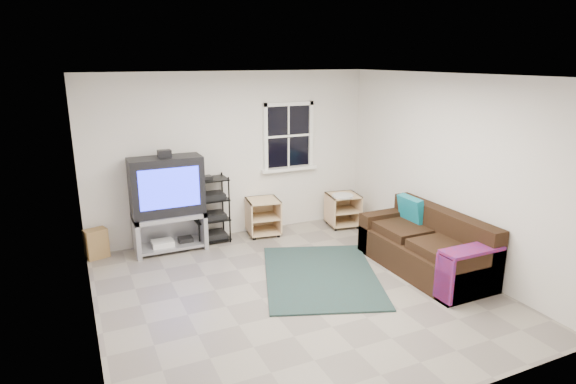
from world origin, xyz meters
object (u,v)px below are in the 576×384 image
tv_unit (167,196)px  sofa (427,248)px  side_table_right (342,207)px  av_rack (211,213)px  side_table_left (263,215)px

tv_unit → sofa: 3.75m
tv_unit → side_table_right: tv_unit is taller
av_rack → side_table_right: bearing=-5.6°
side_table_left → side_table_right: 1.40m
av_rack → side_table_right: 2.25m
av_rack → sofa: bearing=-43.9°
av_rack → tv_unit: bearing=-174.1°
side_table_right → side_table_left: bearing=171.9°
sofa → side_table_right: bearing=92.9°
side_table_left → side_table_right: size_ratio=1.01×
tv_unit → side_table_left: size_ratio=2.57×
av_rack → side_table_right: av_rack is taller
av_rack → side_table_left: (0.85, -0.02, -0.14)m
tv_unit → sofa: size_ratio=0.79×
tv_unit → av_rack: tv_unit is taller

